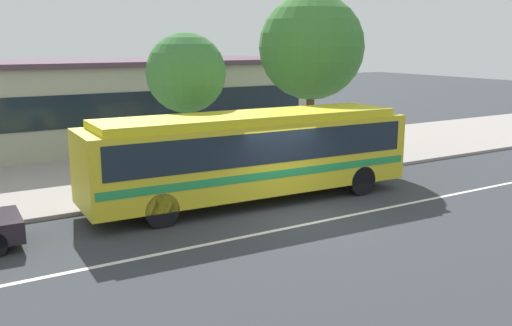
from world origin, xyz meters
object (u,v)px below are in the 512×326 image
Objects in this scene: transit_bus at (251,151)px; pedestrian_waiting_near_sign at (266,144)px; bus_stop_sign at (338,127)px; street_tree_near_stop at (186,74)px; street_tree_mid_block at (311,47)px; pedestrian_walking_along_curb at (228,150)px.

pedestrian_waiting_near_sign is at bearing 51.29° from transit_bus.
bus_stop_sign reaches higher than pedestrian_waiting_near_sign.
street_tree_near_stop is 0.76× the size of street_tree_mid_block.
transit_bus is at bearing -106.65° from pedestrian_walking_along_curb.
street_tree_near_stop reaches higher than pedestrian_walking_along_curb.
bus_stop_sign is (5.23, 2.01, 0.10)m from transit_bus.
bus_stop_sign is at bearing -94.61° from street_tree_mid_block.
street_tree_near_stop reaches higher than bus_stop_sign.
street_tree_mid_block is at bearing 85.39° from bus_stop_sign.
pedestrian_waiting_near_sign is at bearing -166.34° from street_tree_mid_block.
street_tree_near_stop is at bearing -173.53° from street_tree_mid_block.
pedestrian_walking_along_curb is 4.49m from bus_stop_sign.
street_tree_near_stop reaches higher than pedestrian_waiting_near_sign.
street_tree_mid_block is at bearing 37.24° from transit_bus.
pedestrian_walking_along_curb is 5.86m from street_tree_mid_block.
transit_bus is 4.17m from street_tree_near_stop.
transit_bus reaches higher than pedestrian_waiting_near_sign.
street_tree_near_stop is 6.16m from street_tree_mid_block.
pedestrian_walking_along_curb is 0.31× the size of street_tree_near_stop.
street_tree_mid_block is (0.17, 2.10, 3.10)m from bus_stop_sign.
transit_bus reaches higher than bus_stop_sign.
bus_stop_sign is 0.48× the size of street_tree_near_stop.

